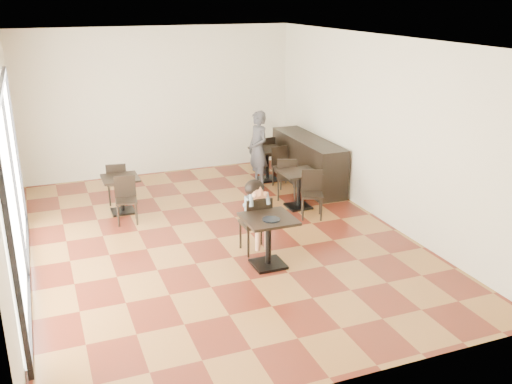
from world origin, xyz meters
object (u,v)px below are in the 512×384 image
chair_mid_b (312,195)px  chair_left_b (126,201)px  chair_left_a (117,182)px  cafe_table_left (122,195)px  child_table (268,242)px  child (255,216)px  cafe_table_mid (299,190)px  child_chair (255,224)px  chair_mid_a (287,178)px  chair_back_a (264,154)px  cafe_table_back (267,164)px  adult_patron (258,149)px  chair_back_b (284,168)px

chair_mid_b → chair_left_b: size_ratio=1.04×
chair_left_a → chair_left_b: same height
cafe_table_left → chair_mid_b: size_ratio=0.80×
child_table → chair_left_a: (-1.67, 3.56, 0.03)m
child → chair_left_a: child is taller
cafe_table_left → chair_left_b: bearing=-90.0°
cafe_table_mid → cafe_table_left: 3.29m
cafe_table_mid → chair_left_a: chair_left_a is taller
child_chair → child_table: bearing=90.0°
cafe_table_left → chair_mid_a: size_ratio=0.80×
chair_left_a → chair_back_a: size_ratio=0.98×
chair_back_a → cafe_table_left: bearing=14.7°
chair_mid_a → chair_back_a: bearing=-74.0°
cafe_table_back → chair_left_b: size_ratio=0.85×
chair_mid_a → adult_patron: bearing=-51.8°
child_chair → cafe_table_back: bearing=-115.5°
chair_mid_a → chair_left_b: size_ratio=1.04×
adult_patron → chair_back_a: (0.48, 0.85, -0.38)m
child_chair → chair_mid_b: child_chair is taller
child → chair_mid_a: 2.53m
chair_back_b → chair_left_b: bearing=-173.8°
cafe_table_mid → cafe_table_back: 1.78m
child_table → child_chair: (0.00, 0.55, 0.08)m
chair_back_b → cafe_table_back: bearing=97.1°
cafe_table_mid → chair_mid_a: chair_mid_a is taller
child → cafe_table_back: bearing=64.5°
child → chair_mid_a: bearing=54.3°
cafe_table_left → chair_mid_a: bearing=-7.5°
adult_patron → cafe_table_back: (0.33, 0.30, -0.45)m
child_chair → chair_left_a: bearing=-60.9°
adult_patron → chair_mid_a: (0.24, -0.92, -0.37)m
child_table → chair_left_a: chair_left_a is taller
child_table → chair_mid_a: size_ratio=0.90×
child_chair → adult_patron: size_ratio=0.58×
chair_left_a → adult_patron: bearing=-174.2°
chair_left_a → chair_left_b: 1.10m
cafe_table_mid → child: bearing=-134.4°
cafe_table_back → chair_mid_a: size_ratio=0.82×
cafe_table_left → cafe_table_back: cafe_table_back is taller
child → cafe_table_mid: child is taller
cafe_table_back → chair_mid_b: bearing=-92.3°
chair_mid_a → chair_left_a: 3.29m
chair_left_a → chair_back_a: chair_back_a is taller
chair_mid_b → chair_left_a: 3.76m
chair_back_b → child: bearing=-129.3°
child → cafe_table_back: size_ratio=1.68×
child_table → chair_mid_b: 2.10m
child_table → cafe_table_mid: size_ratio=1.09×
chair_mid_b → chair_back_b: bearing=106.0°
adult_patron → cafe_table_left: bearing=-87.3°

